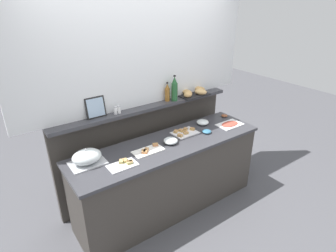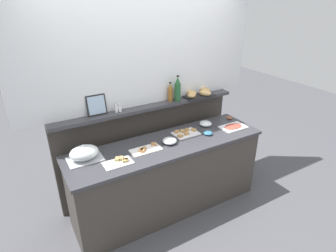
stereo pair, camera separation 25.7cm
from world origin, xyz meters
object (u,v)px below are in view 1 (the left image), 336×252
Objects in this scene: serving_cloche at (87,157)px; glass_bowl_large at (203,122)px; sandwich_platter_side at (148,150)px; condiment_bowl_cream at (224,116)px; vinegar_bottle_amber at (167,93)px; framed_picture at (96,107)px; sandwich_platter_rear at (124,164)px; salt_shaker at (115,110)px; sandwich_platter_front at (184,132)px; glass_bowl_medium at (171,141)px; wine_bottle_green at (174,89)px; condiment_bowl_red at (207,131)px; bread_basket at (194,92)px; pepper_shaker at (119,109)px; cold_cuts_platter at (230,124)px.

glass_bowl_large is (1.52, 0.03, -0.05)m from serving_cloche.
sandwich_platter_side is 1.33m from condiment_bowl_cream.
condiment_bowl_cream is at bearing -19.45° from vinegar_bottle_amber.
sandwich_platter_side is 1.49× the size of framed_picture.
sandwich_platter_side is (0.33, 0.09, -0.00)m from sandwich_platter_rear.
sandwich_platter_rear is 3.25× the size of salt_shaker.
sandwich_platter_front and sandwich_platter_side have the same top height.
sandwich_platter_front is at bearing 20.72° from glass_bowl_medium.
serving_cloche is 1.53× the size of framed_picture.
salt_shaker is at bearing 106.97° from sandwich_platter_side.
wine_bottle_green is at bearing -1.60° from salt_shaker.
framed_picture is (-0.63, 0.47, 0.39)m from glass_bowl_medium.
condiment_bowl_red is at bearing -120.10° from glass_bowl_large.
salt_shaker is (-0.71, 0.33, 0.34)m from sandwich_platter_front.
bread_basket reaches higher than condiment_bowl_cream.
condiment_bowl_red is 1.06m from pepper_shaker.
sandwich_platter_side is 3.81× the size of pepper_shaker.
glass_bowl_medium is (-0.28, -0.11, 0.02)m from sandwich_platter_front.
wine_bottle_green is (-0.27, 0.24, 0.42)m from glass_bowl_large.
wine_bottle_green is 1.42× the size of framed_picture.
framed_picture is at bearing 170.04° from condiment_bowl_cream.
pepper_shaker is (-0.09, 0.44, 0.34)m from sandwich_platter_side.
cold_cuts_platter is 0.78× the size of bread_basket.
glass_bowl_large is 1.75× the size of salt_shaker.
bread_basket is at bearing 76.41° from glass_bowl_large.
condiment_bowl_red is at bearing 179.53° from cold_cuts_platter.
glass_bowl_medium is 1.81× the size of pepper_shaker.
cold_cuts_platter is 2.06× the size of glass_bowl_medium.
sandwich_platter_front is at bearing 166.03° from cold_cuts_platter.
vinegar_bottle_amber is at bearing 91.36° from sandwich_platter_front.
glass_bowl_large is 0.64m from glass_bowl_medium.
condiment_bowl_cream is (1.32, 0.18, 0.00)m from sandwich_platter_side.
glass_bowl_medium is at bearing -121.32° from vinegar_bottle_amber.
sandwich_platter_side is 0.57m from salt_shaker.
bread_basket is at bearing 31.67° from glass_bowl_medium.
condiment_bowl_cream is 1.73m from framed_picture.
framed_picture reaches higher than salt_shaker.
salt_shaker reaches higher than condiment_bowl_red.
vinegar_bottle_amber is at bearing 176.29° from bread_basket.
sandwich_platter_front is 3.49× the size of condiment_bowl_cream.
wine_bottle_green is (-0.67, 0.23, 0.43)m from condiment_bowl_cream.
sandwich_platter_front reaches higher than condiment_bowl_cream.
glass_bowl_medium is 0.86m from bread_basket.
framed_picture is at bearing 178.42° from vinegar_bottle_amber.
glass_bowl_large is 1.41× the size of condiment_bowl_red.
glass_bowl_medium is 0.69m from wine_bottle_green.
glass_bowl_large is (0.34, 0.06, 0.02)m from sandwich_platter_front.
salt_shaker is 1.00× the size of pepper_shaker.
vinegar_bottle_amber is 0.70m from salt_shaker.
glass_bowl_large reaches higher than cold_cuts_platter.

